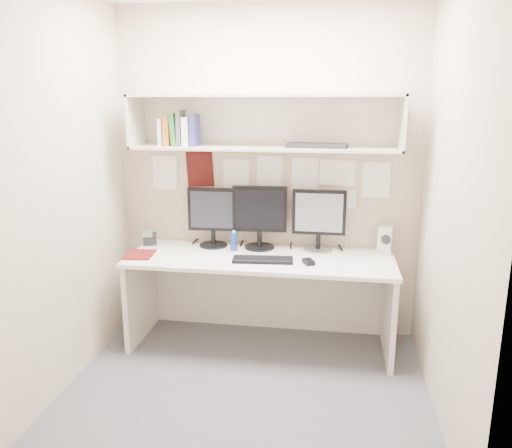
% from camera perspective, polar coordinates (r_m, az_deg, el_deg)
% --- Properties ---
extents(floor, '(2.40, 2.00, 0.01)m').
position_cam_1_polar(floor, '(3.51, -1.16, -18.40)').
color(floor, '#4C4C51').
rests_on(floor, ground).
extents(wall_back, '(2.40, 0.02, 2.60)m').
position_cam_1_polar(wall_back, '(3.99, 1.28, 5.64)').
color(wall_back, '#BBA68F').
rests_on(wall_back, ground).
extents(wall_front, '(2.40, 0.02, 2.60)m').
position_cam_1_polar(wall_front, '(2.07, -6.20, -2.25)').
color(wall_front, '#BBA68F').
rests_on(wall_front, ground).
extents(wall_left, '(0.02, 2.00, 2.60)m').
position_cam_1_polar(wall_left, '(3.44, -21.40, 3.34)').
color(wall_left, '#BBA68F').
rests_on(wall_left, ground).
extents(wall_right, '(0.02, 2.00, 2.60)m').
position_cam_1_polar(wall_right, '(3.05, 21.55, 2.08)').
color(wall_right, '#BBA68F').
rests_on(wall_right, ground).
extents(desk, '(2.00, 0.70, 0.73)m').
position_cam_1_polar(desk, '(3.91, 0.51, -8.79)').
color(desk, silver).
rests_on(desk, floor).
extents(overhead_hutch, '(2.00, 0.38, 0.40)m').
position_cam_1_polar(overhead_hutch, '(3.82, 1.03, 11.60)').
color(overhead_hutch, beige).
rests_on(overhead_hutch, wall_back).
extents(pinned_papers, '(1.92, 0.01, 0.48)m').
position_cam_1_polar(pinned_papers, '(3.99, 1.27, 4.92)').
color(pinned_papers, white).
rests_on(pinned_papers, wall_back).
extents(monitor_left, '(0.41, 0.22, 0.47)m').
position_cam_1_polar(monitor_left, '(4.00, -4.93, 1.06)').
color(monitor_left, black).
rests_on(monitor_left, desk).
extents(monitor_center, '(0.43, 0.24, 0.50)m').
position_cam_1_polar(monitor_center, '(3.93, 0.43, 1.04)').
color(monitor_center, black).
rests_on(monitor_center, desk).
extents(monitor_right, '(0.41, 0.23, 0.48)m').
position_cam_1_polar(monitor_right, '(3.89, 7.19, 0.68)').
color(monitor_right, '#A5A5AA').
rests_on(monitor_right, desk).
extents(keyboard, '(0.45, 0.19, 0.02)m').
position_cam_1_polar(keyboard, '(3.66, 0.79, -4.11)').
color(keyboard, black).
rests_on(keyboard, desk).
extents(mouse, '(0.10, 0.12, 0.03)m').
position_cam_1_polar(mouse, '(3.62, 6.01, -4.32)').
color(mouse, black).
rests_on(mouse, desk).
extents(speaker, '(0.12, 0.13, 0.21)m').
position_cam_1_polar(speaker, '(3.95, 14.53, -1.80)').
color(speaker, '#B9B8B4').
rests_on(speaker, desk).
extents(blue_bottle, '(0.05, 0.05, 0.16)m').
position_cam_1_polar(blue_bottle, '(3.90, -2.56, -1.98)').
color(blue_bottle, navy).
rests_on(blue_bottle, desk).
extents(maroon_notebook, '(0.22, 0.26, 0.01)m').
position_cam_1_polar(maroon_notebook, '(3.90, -13.14, -3.42)').
color(maroon_notebook, '#601011').
rests_on(maroon_notebook, desk).
extents(desk_phone, '(0.13, 0.13, 0.13)m').
position_cam_1_polar(desk_phone, '(4.16, -12.05, -1.65)').
color(desk_phone, black).
rests_on(desk_phone, desk).
extents(book_stack, '(0.29, 0.16, 0.27)m').
position_cam_1_polar(book_stack, '(3.88, -8.75, 10.53)').
color(book_stack, silver).
rests_on(book_stack, overhead_hutch).
extents(hutch_tray, '(0.46, 0.22, 0.03)m').
position_cam_1_polar(hutch_tray, '(3.71, 6.97, 8.90)').
color(hutch_tray, black).
rests_on(hutch_tray, overhead_hutch).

